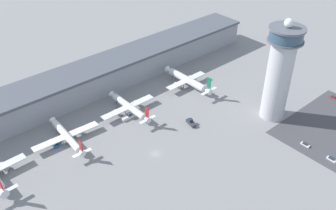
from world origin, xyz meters
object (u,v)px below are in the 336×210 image
object	(u,v)px
airplane_gate_delta	(187,80)
car_navy_sedan	(332,159)
car_silver_sedan	(305,144)
service_truck_fuel	(128,117)
service_truck_catering	(191,123)
service_truck_baggage	(56,143)
airplane_gate_bravo	(67,136)
car_maroon_suv	(334,97)
control_tower	(280,71)
airplane_gate_charlie	(129,107)

from	to	relation	value
airplane_gate_delta	car_navy_sedan	world-z (taller)	airplane_gate_delta
car_navy_sedan	car_silver_sedan	bearing A→B (deg)	89.48
airplane_gate_delta	service_truck_fuel	bearing A→B (deg)	-176.17
service_truck_catering	car_navy_sedan	bearing A→B (deg)	-64.33
service_truck_baggage	car_navy_sedan	bearing A→B (deg)	-45.94
airplane_gate_bravo	service_truck_fuel	xyz separation A→B (m)	(35.37, -3.96, -2.66)
service_truck_fuel	car_maroon_suv	size ratio (longest dim) A/B	1.77
service_truck_baggage	control_tower	bearing A→B (deg)	-28.63
car_navy_sedan	service_truck_fuel	bearing A→B (deg)	120.27
control_tower	car_silver_sedan	distance (m)	39.66
service_truck_fuel	car_silver_sedan	bearing A→B (deg)	-55.24
airplane_gate_charlie	car_silver_sedan	size ratio (longest dim) A/B	7.63
car_silver_sedan	service_truck_baggage	bearing A→B (deg)	138.66
airplane_gate_charlie	service_truck_baggage	distance (m)	44.46
airplane_gate_charlie	car_navy_sedan	world-z (taller)	airplane_gate_charlie
airplane_gate_bravo	service_truck_baggage	bearing A→B (deg)	161.30
airplane_gate_charlie	service_truck_catering	size ratio (longest dim) A/B	4.77
airplane_gate_delta	car_silver_sedan	xyz separation A→B (m)	(5.77, -80.48, -4.06)
control_tower	airplane_gate_bravo	distance (m)	114.34
service_truck_catering	car_navy_sedan	distance (m)	72.00
service_truck_fuel	service_truck_baggage	distance (m)	41.21
service_truck_catering	car_maroon_suv	size ratio (longest dim) A/B	1.54
service_truck_fuel	service_truck_baggage	xyz separation A→B (m)	(-40.80, 5.80, -0.18)
airplane_gate_delta	car_navy_sedan	xyz separation A→B (m)	(5.64, -94.85, -3.99)
airplane_gate_delta	airplane_gate_charlie	bearing A→B (deg)	179.03
service_truck_fuel	airplane_gate_charlie	bearing A→B (deg)	48.48
service_truck_fuel	airplane_gate_delta	bearing A→B (deg)	3.83
control_tower	car_navy_sedan	world-z (taller)	control_tower
service_truck_fuel	car_silver_sedan	world-z (taller)	service_truck_fuel
airplane_gate_charlie	service_truck_catering	bearing A→B (deg)	-58.53
service_truck_baggage	car_maroon_suv	distance (m)	161.74
control_tower	car_silver_sedan	bearing A→B (deg)	-107.58
airplane_gate_charlie	car_maroon_suv	distance (m)	122.36
airplane_gate_delta	service_truck_catering	distance (m)	39.53
airplane_gate_charlie	car_maroon_suv	world-z (taller)	airplane_gate_charlie
control_tower	service_truck_catering	xyz separation A→B (m)	(-39.84, 23.65, -27.33)
car_silver_sedan	service_truck_catering	bearing A→B (deg)	121.80
car_navy_sedan	control_tower	bearing A→B (deg)	78.16
airplane_gate_charlie	car_silver_sedan	distance (m)	95.52
control_tower	car_maroon_suv	distance (m)	52.94
service_truck_catering	car_navy_sedan	xyz separation A→B (m)	(31.20, -64.89, -0.49)
service_truck_fuel	service_truck_baggage	world-z (taller)	service_truck_fuel
airplane_gate_delta	car_maroon_suv	size ratio (longest dim) A/B	8.05
service_truck_catering	service_truck_fuel	distance (m)	34.82
airplane_gate_delta	car_silver_sedan	world-z (taller)	airplane_gate_delta
airplane_gate_delta	car_silver_sedan	size ratio (longest dim) A/B	8.37
service_truck_fuel	service_truck_catering	bearing A→B (deg)	-50.19
airplane_gate_charlie	service_truck_fuel	distance (m)	6.14
control_tower	car_navy_sedan	distance (m)	50.49
car_navy_sedan	car_silver_sedan	world-z (taller)	car_navy_sedan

